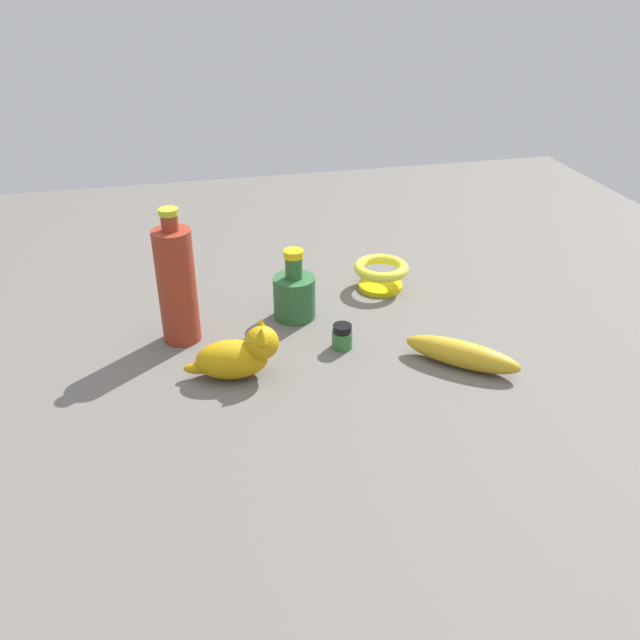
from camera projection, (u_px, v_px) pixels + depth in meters
name	position (u px, v px, depth m)	size (l,w,h in m)	color
ground	(320.00, 352.00, 1.15)	(2.00, 2.00, 0.00)	#5B5651
cat_figurine	(239.00, 354.00, 1.07)	(0.15, 0.08, 0.10)	#B4870C
bottle_short	(294.00, 294.00, 1.24)	(0.08, 0.08, 0.13)	#295C30
banana	(462.00, 354.00, 1.10)	(0.19, 0.04, 0.04)	gold
nail_polish_jar	(342.00, 336.00, 1.15)	(0.04, 0.04, 0.04)	#316D32
bowl	(381.00, 272.00, 1.35)	(0.11, 0.11, 0.05)	#DEBE0A
bottle_tall	(177.00, 285.00, 1.14)	(0.07, 0.07, 0.24)	maroon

